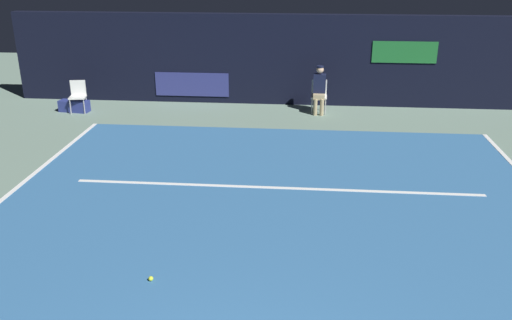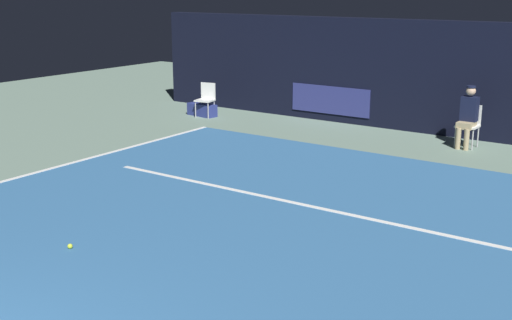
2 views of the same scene
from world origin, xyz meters
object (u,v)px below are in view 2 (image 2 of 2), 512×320
Objects in this scene: line_judge_on_chair at (468,116)px; equipment_bag at (202,110)px; courtside_chair_near at (206,98)px; tennis_ball at (70,246)px.

line_judge_on_chair is 6.92m from equipment_bag.
courtside_chair_near is 1.05× the size of equipment_bag.
line_judge_on_chair reaches higher than equipment_bag.
courtside_chair_near is at bearing 117.85° from tennis_ball.
line_judge_on_chair is at bearing 4.20° from courtside_chair_near.
line_judge_on_chair is 1.50× the size of courtside_chair_near.
line_judge_on_chair reaches higher than tennis_ball.
line_judge_on_chair is at bearing 74.17° from tennis_ball.
courtside_chair_near is 12.94× the size of tennis_ball.
tennis_ball is 9.26m from equipment_bag.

